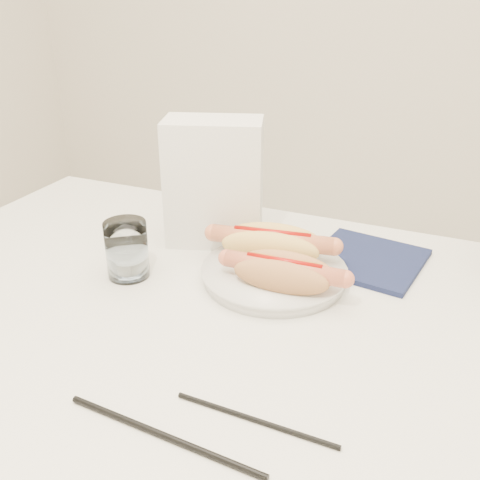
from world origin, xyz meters
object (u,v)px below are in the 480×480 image
at_px(water_glass, 127,249).
at_px(napkin_box, 214,182).
at_px(hotdog_right, 284,273).
at_px(table, 226,351).
at_px(hotdog_left, 272,244).
at_px(plate, 274,275).

relative_size(water_glass, napkin_box, 0.42).
distance_m(hotdog_right, water_glass, 0.25).
distance_m(table, hotdog_left, 0.19).
relative_size(plate, hotdog_right, 1.22).
relative_size(table, plate, 5.42).
bearing_deg(napkin_box, hotdog_right, -56.02).
xyz_separation_m(plate, hotdog_right, (0.03, -0.04, 0.03)).
relative_size(plate, hotdog_left, 1.10).
bearing_deg(table, napkin_box, 118.81).
distance_m(water_glass, napkin_box, 0.20).
bearing_deg(hotdog_left, hotdog_right, -67.02).
bearing_deg(water_glass, table, -14.14).
relative_size(hotdog_left, hotdog_right, 1.11).
xyz_separation_m(plate, hotdog_left, (-0.02, 0.04, 0.03)).
relative_size(table, hotdog_left, 5.97).
xyz_separation_m(hotdog_left, napkin_box, (-0.13, 0.06, 0.07)).
relative_size(hotdog_right, napkin_box, 0.82).
height_order(table, hotdog_left, hotdog_left).
bearing_deg(water_glass, plate, 19.30).
bearing_deg(table, hotdog_left, 86.68).
xyz_separation_m(plate, water_glass, (-0.22, -0.08, 0.04)).
height_order(hotdog_left, napkin_box, napkin_box).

